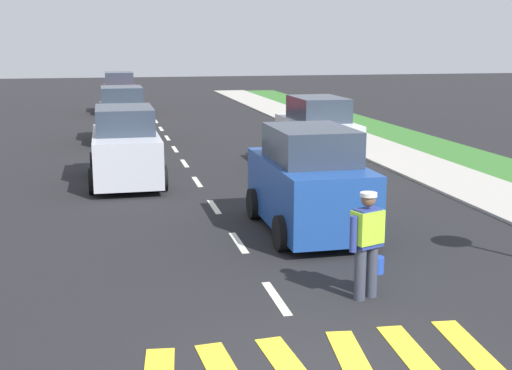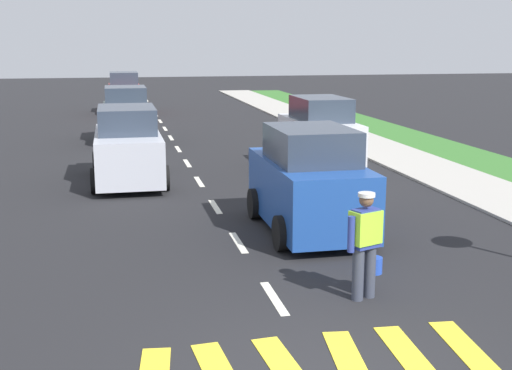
{
  "view_description": "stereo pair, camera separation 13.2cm",
  "coord_description": "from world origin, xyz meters",
  "px_view_note": "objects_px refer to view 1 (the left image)",
  "views": [
    {
      "loc": [
        -2.46,
        -6.8,
        3.89
      ],
      "look_at": [
        0.4,
        5.92,
        1.1
      ],
      "focal_mm": 47.36,
      "sensor_mm": 36.0,
      "label": 1
    },
    {
      "loc": [
        -2.33,
        -6.83,
        3.89
      ],
      "look_at": [
        0.4,
        5.92,
        1.1
      ],
      "focal_mm": 47.36,
      "sensor_mm": 36.0,
      "label": 2
    }
  ],
  "objects_px": {
    "car_oncoming_second": "(123,116)",
    "car_outgoing_ahead": "(309,183)",
    "car_oncoming_lead": "(126,148)",
    "car_parked_far": "(317,136)",
    "road_worker": "(368,240)",
    "car_oncoming_third": "(120,94)"
  },
  "relations": [
    {
      "from": "road_worker",
      "to": "car_oncoming_second",
      "type": "distance_m",
      "value": 17.98
    },
    {
      "from": "car_oncoming_second",
      "to": "car_oncoming_lead",
      "type": "relative_size",
      "value": 0.88
    },
    {
      "from": "car_oncoming_third",
      "to": "car_oncoming_lead",
      "type": "bearing_deg",
      "value": -90.98
    },
    {
      "from": "car_outgoing_ahead",
      "to": "car_oncoming_lead",
      "type": "xyz_separation_m",
      "value": [
        -3.52,
        5.9,
        -0.04
      ]
    },
    {
      "from": "car_outgoing_ahead",
      "to": "car_oncoming_second",
      "type": "bearing_deg",
      "value": 103.59
    },
    {
      "from": "road_worker",
      "to": "car_oncoming_second",
      "type": "relative_size",
      "value": 0.44
    },
    {
      "from": "car_parked_far",
      "to": "car_outgoing_ahead",
      "type": "bearing_deg",
      "value": -109.01
    },
    {
      "from": "car_parked_far",
      "to": "car_oncoming_second",
      "type": "distance_m",
      "value": 9.17
    },
    {
      "from": "car_parked_far",
      "to": "car_oncoming_second",
      "type": "bearing_deg",
      "value": 128.22
    },
    {
      "from": "car_oncoming_second",
      "to": "car_oncoming_third",
      "type": "relative_size",
      "value": 0.97
    },
    {
      "from": "car_parked_far",
      "to": "car_oncoming_lead",
      "type": "xyz_separation_m",
      "value": [
        -5.83,
        -0.81,
        -0.05
      ]
    },
    {
      "from": "car_outgoing_ahead",
      "to": "car_oncoming_third",
      "type": "xyz_separation_m",
      "value": [
        -3.19,
        24.89,
        0.02
      ]
    },
    {
      "from": "car_oncoming_second",
      "to": "car_oncoming_lead",
      "type": "xyz_separation_m",
      "value": [
        -0.16,
        -8.02,
        -0.02
      ]
    },
    {
      "from": "road_worker",
      "to": "car_oncoming_lead",
      "type": "xyz_separation_m",
      "value": [
        -3.29,
        9.69,
        0.05
      ]
    },
    {
      "from": "road_worker",
      "to": "car_parked_far",
      "type": "distance_m",
      "value": 10.8
    },
    {
      "from": "car_oncoming_second",
      "to": "car_outgoing_ahead",
      "type": "bearing_deg",
      "value": -76.41
    },
    {
      "from": "road_worker",
      "to": "car_outgoing_ahead",
      "type": "distance_m",
      "value": 3.8
    },
    {
      "from": "car_outgoing_ahead",
      "to": "car_oncoming_second",
      "type": "xyz_separation_m",
      "value": [
        -3.36,
        13.91,
        -0.02
      ]
    },
    {
      "from": "car_outgoing_ahead",
      "to": "car_oncoming_lead",
      "type": "height_order",
      "value": "car_outgoing_ahead"
    },
    {
      "from": "car_outgoing_ahead",
      "to": "car_oncoming_third",
      "type": "bearing_deg",
      "value": 97.31
    },
    {
      "from": "road_worker",
      "to": "car_outgoing_ahead",
      "type": "relative_size",
      "value": 0.43
    },
    {
      "from": "road_worker",
      "to": "car_oncoming_third",
      "type": "bearing_deg",
      "value": 95.91
    }
  ]
}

